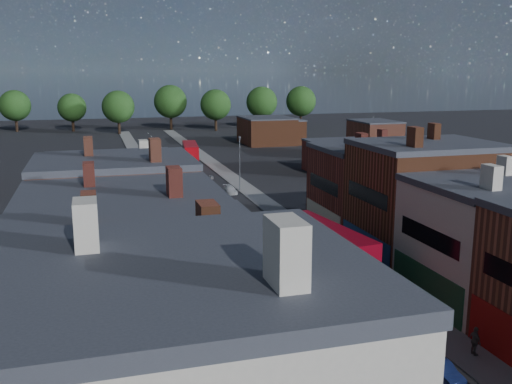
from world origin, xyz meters
TOP-DOWN VIEW (x-y plane):
  - pavement_west at (-6.50, 50.00)m, footprint 3.00×200.00m
  - pavement_east at (6.50, 50.00)m, footprint 3.00×200.00m
  - terrace_west at (-14.00, 0.00)m, footprint 12.00×80.00m
  - lamp_post_2 at (-5.20, 30.00)m, footprint 0.25×0.70m
  - lamp_post_3 at (5.20, 60.00)m, footprint 0.25×0.70m
  - bus_0 at (-1.99, 20.17)m, footprint 3.00×10.60m
  - bus_1 at (2.80, 21.67)m, footprint 4.16×11.70m
  - bus_2 at (1.50, 81.39)m, footprint 3.65×10.89m
  - car_1 at (3.23, 5.68)m, footprint 1.36×3.34m
  - car_2 at (-1.20, 30.52)m, footprint 2.04×4.03m
  - car_3 at (3.42, 58.78)m, footprint 1.59×3.74m
  - ped_1 at (-7.21, 16.33)m, footprint 0.96×0.57m
  - ped_3 at (6.75, 7.41)m, footprint 0.54×1.11m

SIDE VIEW (x-z plane):
  - pavement_west at x=-6.50m, z-range 0.00..0.12m
  - pavement_east at x=6.50m, z-range 0.00..0.12m
  - car_3 at x=3.42m, z-range 0.00..1.08m
  - car_1 at x=3.23m, z-range 0.00..1.08m
  - car_2 at x=-1.20m, z-range 0.00..1.09m
  - ped_3 at x=6.75m, z-range 0.12..1.98m
  - ped_1 at x=-7.21m, z-range 0.12..2.03m
  - bus_0 at x=-1.99m, z-range 0.18..4.72m
  - bus_2 at x=1.50m, z-range 0.18..4.80m
  - bus_1 at x=2.80m, z-range 0.20..5.14m
  - lamp_post_2 at x=-5.20m, z-range 0.64..8.77m
  - lamp_post_3 at x=5.20m, z-range 0.64..8.77m
  - terrace_west at x=-14.00m, z-range 0.00..11.78m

